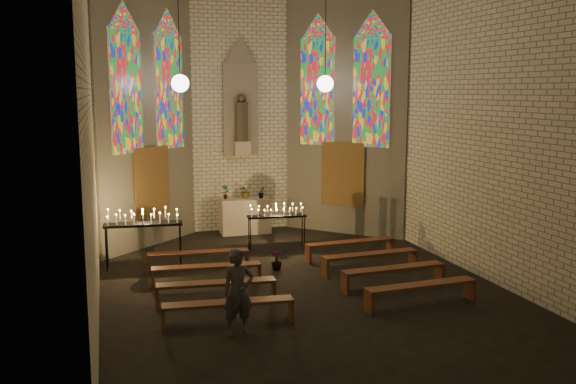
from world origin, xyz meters
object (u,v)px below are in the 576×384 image
object	(u,v)px
altar	(245,216)
visitor	(238,292)
votive_stand_right	(277,213)
aisle_flower_pot	(277,261)
votive_stand_left	(143,220)

from	to	relation	value
altar	visitor	xyz separation A→B (m)	(-1.75, -7.50, 0.23)
altar	votive_stand_right	world-z (taller)	votive_stand_right
aisle_flower_pot	votive_stand_right	xyz separation A→B (m)	(0.51, 1.86, 0.73)
votive_stand_right	altar	bearing A→B (deg)	104.90
altar	visitor	distance (m)	7.70
visitor	aisle_flower_pot	bearing A→B (deg)	60.49
votive_stand_left	visitor	distance (m)	4.80
votive_stand_right	visitor	world-z (taller)	visitor
votive_stand_left	votive_stand_right	xyz separation A→B (m)	(3.37, 0.82, -0.17)
votive_stand_left	visitor	size ratio (longest dim) A/B	1.23
votive_stand_left	votive_stand_right	world-z (taller)	votive_stand_left
altar	votive_stand_left	bearing A→B (deg)	-136.21
altar	aisle_flower_pot	size ratio (longest dim) A/B	3.25
altar	votive_stand_left	size ratio (longest dim) A/B	0.78
aisle_flower_pot	votive_stand_left	bearing A→B (deg)	160.02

